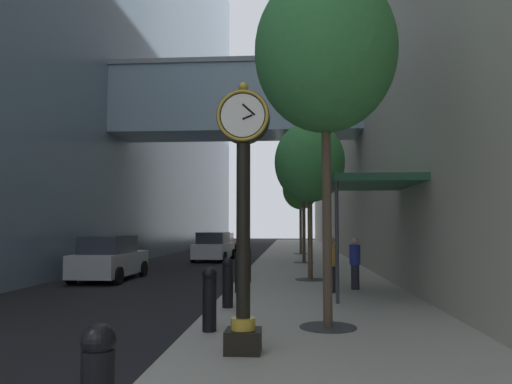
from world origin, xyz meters
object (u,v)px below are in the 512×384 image
Objects in this scene: car_red_mid at (222,243)px; bollard_third at (210,297)px; car_silver_near at (110,259)px; car_white_far at (214,247)px; street_tree_mid_far at (304,171)px; bollard_sixth at (247,264)px; bollard_fifth at (239,271)px; bollard_fourth at (228,281)px; street_tree_mid_near at (310,163)px; pedestrian_by_clock at (355,262)px; street_clock at (243,202)px; street_tree_far at (300,189)px; street_tree_near at (325,53)px; pedestrian_walking at (331,263)px.

bollard_third is at bearing -82.44° from car_red_mid.
car_white_far reaches higher than car_silver_near.
bollard_sixth is at bearing -103.42° from street_tree_mid_far.
car_white_far is at bearing 101.77° from bollard_fifth.
street_tree_mid_far reaches higher than bollard_sixth.
car_white_far is at bearing 100.02° from bollard_fourth.
street_tree_mid_near is 0.89× the size of street_tree_mid_far.
bollard_fourth is 5.06m from pedestrian_by_clock.
bollard_sixth is 20.60m from car_red_mid.
street_clock reaches higher than car_white_far.
bollard_fifth is at bearing -80.70° from car_red_mid.
car_silver_near is (-7.72, -16.23, -3.89)m from street_tree_far.
street_tree_near reaches higher than bollard_third.
pedestrian_walking is at bearing -68.46° from car_white_far.
street_tree_mid_near is 1.29× the size of car_red_mid.
bollard_fifth is 23.23m from car_red_mid.
street_clock is 0.99× the size of car_silver_near.
street_tree_mid_far is 1.40× the size of car_white_far.
street_tree_mid_far is at bearing -61.31° from car_red_mid.
bollard_fifth is 0.17× the size of street_tree_near.
street_tree_mid_near reaches higher than bollard_third.
pedestrian_by_clock is (2.73, 7.80, -1.49)m from street_clock.
pedestrian_walking is at bearing -25.89° from car_silver_near.
street_clock is at bearing -109.30° from pedestrian_by_clock.
pedestrian_by_clock reaches higher than car_silver_near.
bollard_fifth is 12.94m from street_tree_mid_far.
street_tree_near is 1.08× the size of street_tree_mid_far.
street_clock is 19.05m from street_tree_mid_far.
street_tree_far is (0.00, 25.26, -0.84)m from street_tree_near.
car_silver_near is (-7.72, -7.81, -4.23)m from street_tree_mid_far.
street_tree_mid_far is 7.41m from car_white_far.
bollard_fourth is 0.73× the size of pedestrian_walking.
street_tree_mid_near reaches higher than car_white_far.
bollard_sixth is at bearing -79.50° from car_red_mid.
bollard_fifth is at bearing 114.71° from street_tree_near.
street_tree_far is at bearing 91.34° from pedestrian_walking.
bollard_third is at bearing -90.00° from bollard_fifth.
street_tree_far reaches higher than car_white_far.
bollard_fourth is at bearing -109.61° from street_tree_mid_near.
car_red_mid is (-5.98, 2.50, -3.95)m from street_tree_far.
car_silver_near is at bearing 119.66° from street_clock.
car_silver_near is at bearing 175.50° from street_tree_mid_near.
bollard_fifth is 0.26× the size of car_white_far.
bollard_third is 26.16m from street_tree_far.
bollard_third is 20.50m from car_white_far.
bollard_fourth is at bearing -79.98° from car_white_far.
bollard_fifth is 0.21× the size of street_tree_mid_near.
pedestrian_walking is 23.61m from car_red_mid.
street_tree_mid_near is 8.44m from street_tree_mid_far.
bollard_fifth is at bearing -164.39° from pedestrian_by_clock.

